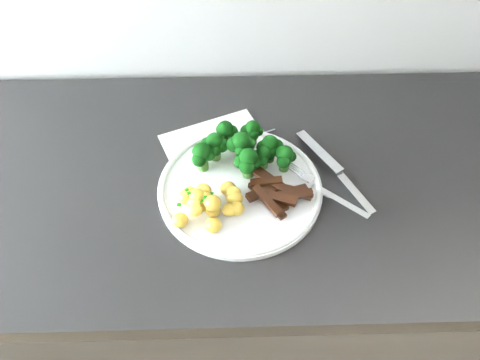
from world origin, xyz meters
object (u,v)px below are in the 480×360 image
Objects in this scene: counter at (249,289)px; knife at (343,180)px; plate at (240,187)px; potatoes at (208,202)px; recipe_paper at (230,168)px; broccoli at (243,148)px; fork at (328,193)px; beef_strips at (276,193)px.

knife is (0.17, -0.02, 0.47)m from counter.
potatoes reaches higher than plate.
recipe_paper is 0.11m from potatoes.
broccoli is 0.13m from potatoes.
counter is 0.50m from potatoes.
fork is 0.05m from knife.
recipe_paper is 2.72× the size of potatoes.
knife is at bearing 15.92° from beef_strips.
recipe_paper is 1.60× the size of knife.
potatoes is at bearing -141.34° from plate.
recipe_paper is 1.12× the size of plate.
fork is at bearing -0.01° from beef_strips.
broccoli is 0.20m from knife.
recipe_paper is 0.22m from knife.
broccoli is at bearing 58.41° from potatoes.
plate is 2.48× the size of beef_strips.
potatoes is at bearing -174.39° from fork.
potatoes reaches higher than counter.
fork is (0.22, 0.02, -0.01)m from potatoes.
potatoes reaches higher than knife.
beef_strips is at bearing -55.26° from counter.
broccoli is (0.01, 0.06, 0.04)m from plate.
counter is 0.49m from beef_strips.
knife reaches higher than plate.
fork is at bearing -24.29° from recipe_paper.
broccoli is 1.55× the size of potatoes.
recipe_paper is 2.78× the size of beef_strips.
recipe_paper is at bearing 108.21° from plate.
plate is 1.43× the size of knife.
beef_strips is at bearing 179.99° from fork.
fork is (0.15, -0.09, -0.03)m from broccoli.
recipe_paper is (-0.04, 0.02, 0.46)m from counter.
knife is (0.04, 0.04, -0.01)m from fork.
recipe_paper is 0.06m from broccoli.
plate is 0.07m from beef_strips.
potatoes is 1.02× the size of beef_strips.
beef_strips is (0.06, -0.03, 0.01)m from plate.
knife reaches higher than counter.
plate is at bearing 38.66° from potatoes.
broccoli is at bearing 120.90° from counter.
potatoes reaches higher than recipe_paper.
knife is at bearing 46.32° from fork.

